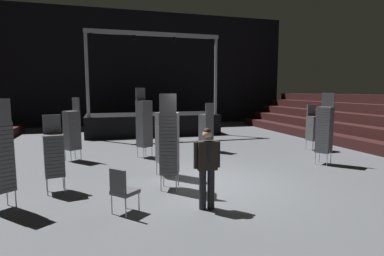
{
  "coord_description": "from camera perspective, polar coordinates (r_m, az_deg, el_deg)",
  "views": [
    {
      "loc": [
        -2.71,
        -7.56,
        2.47
      ],
      "look_at": [
        -0.27,
        0.85,
        1.4
      ],
      "focal_mm": 28.94,
      "sensor_mm": 36.0,
      "label": 1
    }
  ],
  "objects": [
    {
      "name": "loose_chair_near_man",
      "position": [
        6.41,
        -12.68,
        -10.78
      ],
      "size": [
        0.62,
        0.62,
        0.95
      ],
      "rotation": [
        0.0,
        0.0,
        5.45
      ],
      "color": "#B2B5BA",
      "rests_on": "ground_plane"
    },
    {
      "name": "ground_plane",
      "position": [
        8.42,
        3.42,
        -10.46
      ],
      "size": [
        22.0,
        30.0,
        0.1
      ],
      "primitive_type": "cube",
      "color": "#515459"
    },
    {
      "name": "chair_stack_rear_centre",
      "position": [
        11.58,
        -21.23,
        -0.26
      ],
      "size": [
        0.61,
        0.61,
        2.22
      ],
      "rotation": [
        0.0,
        0.0,
        2.18
      ],
      "color": "#B2B5BA",
      "rests_on": "ground_plane"
    },
    {
      "name": "chair_stack_rear_left",
      "position": [
        12.6,
        2.63,
        0.18
      ],
      "size": [
        0.58,
        0.58,
        1.96
      ],
      "rotation": [
        0.0,
        0.0,
        0.42
      ],
      "color": "#B2B5BA",
      "rests_on": "ground_plane"
    },
    {
      "name": "stage_riser",
      "position": [
        17.87,
        -7.38,
        1.02
      ],
      "size": [
        7.27,
        3.12,
        5.45
      ],
      "color": "black",
      "rests_on": "ground_plane"
    },
    {
      "name": "chair_stack_front_left",
      "position": [
        8.18,
        -24.1,
        -4.4
      ],
      "size": [
        0.52,
        0.52,
        1.88
      ],
      "rotation": [
        0.0,
        0.0,
        3.34
      ],
      "color": "#B2B5BA",
      "rests_on": "ground_plane"
    },
    {
      "name": "chair_stack_aisle_right",
      "position": [
        11.47,
        -8.82,
        0.92
      ],
      "size": [
        0.6,
        0.6,
        2.56
      ],
      "rotation": [
        0.0,
        0.0,
        3.67
      ],
      "color": "#B2B5BA",
      "rests_on": "ground_plane"
    },
    {
      "name": "arena_end_wall",
      "position": [
        22.78,
        -9.48,
        10.72
      ],
      "size": [
        22.0,
        0.3,
        8.0
      ],
      "primitive_type": "cube",
      "color": "black",
      "rests_on": "ground_plane"
    },
    {
      "name": "chair_stack_front_right",
      "position": [
        13.72,
        21.49,
        0.08
      ],
      "size": [
        0.47,
        0.47,
        1.88
      ],
      "rotation": [
        0.0,
        0.0,
        3.22
      ],
      "color": "#B2B5BA",
      "rests_on": "ground_plane"
    },
    {
      "name": "man_with_tie",
      "position": [
        6.42,
        2.78,
        -6.57
      ],
      "size": [
        0.57,
        0.25,
        1.71
      ],
      "rotation": [
        0.0,
        0.0,
        3.09
      ],
      "color": "black",
      "rests_on": "ground_plane"
    },
    {
      "name": "chair_stack_rear_right",
      "position": [
        8.9,
        -5.03,
        -1.57
      ],
      "size": [
        0.51,
        0.51,
        2.31
      ],
      "rotation": [
        0.0,
        0.0,
        0.17
      ],
      "color": "#B2B5BA",
      "rests_on": "ground_plane"
    },
    {
      "name": "chair_stack_mid_right",
      "position": [
        11.17,
        23.24,
        -0.16
      ],
      "size": [
        0.61,
        0.61,
        2.39
      ],
      "rotation": [
        0.0,
        0.0,
        2.13
      ],
      "color": "#B2B5BA",
      "rests_on": "ground_plane"
    },
    {
      "name": "chair_stack_mid_centre",
      "position": [
        7.67,
        -4.18,
        -2.62
      ],
      "size": [
        0.57,
        0.57,
        2.39
      ],
      "rotation": [
        0.0,
        0.0,
        5.92
      ],
      "color": "#B2B5BA",
      "rests_on": "ground_plane"
    }
  ]
}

